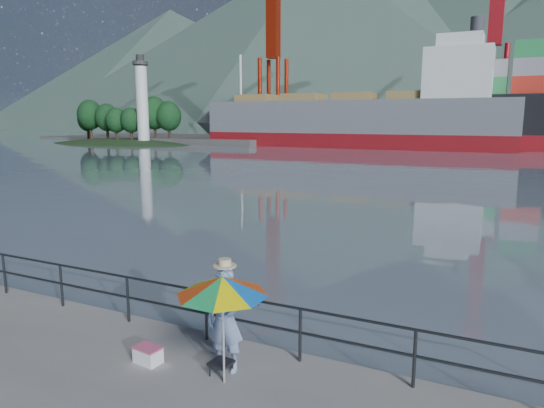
# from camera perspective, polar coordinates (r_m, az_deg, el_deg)

# --- Properties ---
(harbor_water) EXTENTS (500.00, 280.00, 0.00)m
(harbor_water) POSITION_cam_1_polar(r_m,az_deg,el_deg) (136.16, 22.55, 7.50)
(harbor_water) COLOR slate
(harbor_water) RESTS_ON ground
(far_dock) EXTENTS (200.00, 40.00, 0.40)m
(far_dock) POSITION_cam_1_polar(r_m,az_deg,el_deg) (98.96, 27.03, 6.48)
(far_dock) COLOR #514F4C
(far_dock) RESTS_ON ground
(guardrail) EXTENTS (22.00, 0.06, 1.03)m
(guardrail) POSITION_cam_1_polar(r_m,az_deg,el_deg) (11.70, -20.28, -9.62)
(guardrail) COLOR #2D3033
(guardrail) RESTS_ON ground
(lighthouse_islet) EXTENTS (48.00, 26.40, 19.20)m
(lighthouse_islet) POSITION_cam_1_polar(r_m,az_deg,el_deg) (92.71, -17.26, 7.12)
(lighthouse_islet) COLOR #263F1E
(lighthouse_islet) RESTS_ON ground
(fisherman) EXTENTS (0.71, 0.49, 1.86)m
(fisherman) POSITION_cam_1_polar(r_m,az_deg,el_deg) (8.60, -5.46, -13.33)
(fisherman) COLOR #31599B
(fisherman) RESTS_ON ground
(beach_umbrella) EXTENTS (1.95, 1.95, 1.85)m
(beach_umbrella) POSITION_cam_1_polar(r_m,az_deg,el_deg) (7.91, -5.85, -9.55)
(beach_umbrella) COLOR white
(beach_umbrella) RESTS_ON ground
(folding_stool) EXTENTS (0.39, 0.39, 0.24)m
(folding_stool) POSITION_cam_1_polar(r_m,az_deg,el_deg) (8.80, -5.99, -18.59)
(folding_stool) COLOR black
(folding_stool) RESTS_ON ground
(cooler_bag) EXTENTS (0.51, 0.37, 0.27)m
(cooler_bag) POSITION_cam_1_polar(r_m,az_deg,el_deg) (9.38, -14.38, -16.88)
(cooler_bag) COLOR white
(cooler_bag) RESTS_ON ground
(fishing_rod) EXTENTS (0.27, 1.56, 1.11)m
(fishing_rod) POSITION_cam_1_polar(r_m,az_deg,el_deg) (10.13, -2.96, -15.30)
(fishing_rod) COLOR black
(fishing_rod) RESTS_ON ground
(bulk_carrier) EXTENTS (47.73, 8.26, 14.50)m
(bulk_carrier) POSITION_cam_1_polar(r_m,az_deg,el_deg) (77.74, 10.84, 9.79)
(bulk_carrier) COLOR maroon
(bulk_carrier) RESTS_ON ground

